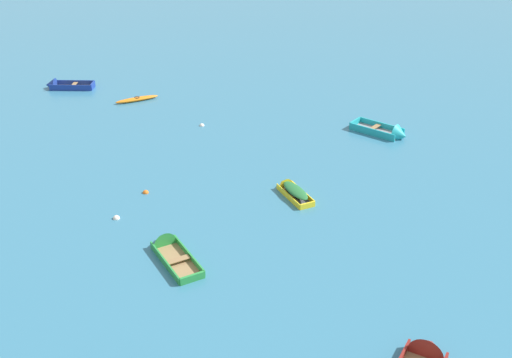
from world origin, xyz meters
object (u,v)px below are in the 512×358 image
mooring_buoy_near_foreground (202,126)px  mooring_buoy_far_field (116,219)px  mooring_buoy_between_boats_right (146,193)px  rowboat_green_distant_center (168,248)px  kayak_orange_midfield_right (137,99)px  rowboat_yellow_outer_left (291,190)px  rowboat_deep_blue_far_right (61,86)px  rowboat_turquoise_far_back (390,133)px

mooring_buoy_near_foreground → mooring_buoy_far_field: bearing=-108.0°
mooring_buoy_between_boats_right → rowboat_green_distant_center: bearing=-73.6°
rowboat_green_distant_center → mooring_buoy_between_boats_right: 5.27m
kayak_orange_midfield_right → mooring_buoy_between_boats_right: bearing=-81.1°
rowboat_yellow_outer_left → kayak_orange_midfield_right: bearing=124.5°
kayak_orange_midfield_right → rowboat_deep_blue_far_right: bearing=153.6°
rowboat_deep_blue_far_right → rowboat_turquoise_far_back: bearing=-23.8°
rowboat_yellow_outer_left → rowboat_deep_blue_far_right: 21.61m
rowboat_deep_blue_far_right → mooring_buoy_between_boats_right: size_ratio=11.47×
mooring_buoy_near_foreground → rowboat_green_distant_center: bearing=-94.0°
mooring_buoy_near_foreground → rowboat_turquoise_far_back: bearing=-10.4°
kayak_orange_midfield_right → rowboat_deep_blue_far_right: (-5.60, 2.78, 0.05)m
rowboat_deep_blue_far_right → mooring_buoy_near_foreground: bearing=-35.8°
kayak_orange_midfield_right → mooring_buoy_near_foreground: 6.27m
rowboat_green_distant_center → rowboat_yellow_outer_left: rowboat_green_distant_center is taller
rowboat_green_distant_center → kayak_orange_midfield_right: bearing=101.0°
rowboat_green_distant_center → kayak_orange_midfield_right: rowboat_green_distant_center is taller
mooring_buoy_far_field → rowboat_deep_blue_far_right: bearing=110.1°
kayak_orange_midfield_right → mooring_buoy_near_foreground: size_ratio=9.87×
rowboat_yellow_outer_left → mooring_buoy_between_boats_right: bearing=177.0°
rowboat_deep_blue_far_right → rowboat_yellow_outer_left: bearing=-47.4°
rowboat_deep_blue_far_right → mooring_buoy_far_field: 19.08m
rowboat_green_distant_center → mooring_buoy_far_field: rowboat_green_distant_center is taller
rowboat_yellow_outer_left → mooring_buoy_between_boats_right: (-7.03, 0.36, -0.22)m
rowboat_yellow_outer_left → rowboat_deep_blue_far_right: bearing=132.6°
kayak_orange_midfield_right → mooring_buoy_far_field: bearing=-86.4°
kayak_orange_midfield_right → rowboat_turquoise_far_back: 16.65m
kayak_orange_midfield_right → rowboat_turquoise_far_back: rowboat_turquoise_far_back is taller
kayak_orange_midfield_right → mooring_buoy_far_field: (0.95, -15.14, -0.13)m
rowboat_yellow_outer_left → mooring_buoy_near_foreground: (-4.60, 8.70, -0.22)m
rowboat_deep_blue_far_right → mooring_buoy_far_field: rowboat_deep_blue_far_right is taller
kayak_orange_midfield_right → mooring_buoy_far_field: kayak_orange_midfield_right is taller
rowboat_turquoise_far_back → rowboat_deep_blue_far_right: bearing=156.2°
mooring_buoy_between_boats_right → kayak_orange_midfield_right: bearing=98.9°
rowboat_green_distant_center → mooring_buoy_near_foreground: (0.94, 13.38, -0.14)m
rowboat_turquoise_far_back → rowboat_deep_blue_far_right: rowboat_turquoise_far_back is taller
mooring_buoy_between_boats_right → mooring_buoy_far_field: (-1.04, -2.37, 0.00)m
rowboat_green_distant_center → rowboat_deep_blue_far_right: 22.52m
rowboat_yellow_outer_left → rowboat_deep_blue_far_right: rowboat_deep_blue_far_right is taller
rowboat_turquoise_far_back → kayak_orange_midfield_right: bearing=157.2°
rowboat_yellow_outer_left → rowboat_deep_blue_far_right: (-14.62, 15.92, -0.04)m
rowboat_turquoise_far_back → mooring_buoy_far_field: 16.83m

